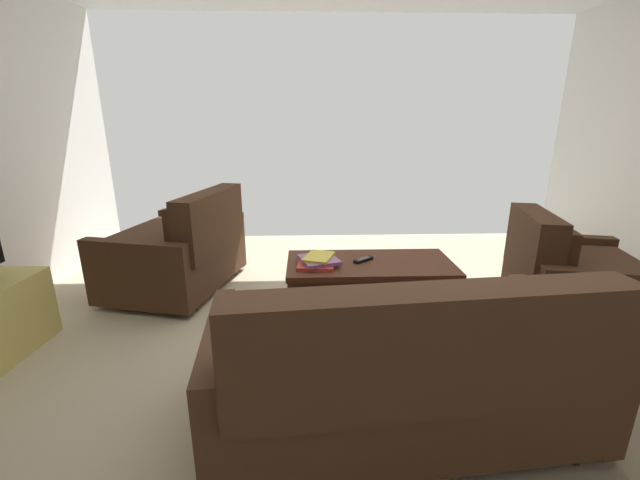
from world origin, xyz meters
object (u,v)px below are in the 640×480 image
Objects in this scene: book_stack at (318,261)px; tv_remote at (363,260)px; sofa_main at (403,365)px; armchair_side at (569,279)px; loveseat_near at (181,249)px; coffee_table at (370,271)px.

tv_remote is at bearing -169.38° from book_stack.
armchair_side is (-1.43, -1.00, -0.01)m from sofa_main.
sofa_main is at bearing 34.94° from armchair_side.
coffee_table is at bearing 156.12° from loveseat_near.
tv_remote is at bearing -3.00° from armchair_side.
book_stack is (0.37, 0.05, 0.10)m from coffee_table.
armchair_side is 6.78× the size of tv_remote.
sofa_main reaches higher than tv_remote.
loveseat_near reaches higher than book_stack.
armchair_side is at bearing 165.90° from loveseat_near.
tv_remote reaches higher than coffee_table.
coffee_table is at bearing -172.69° from book_stack.
tv_remote is at bearing -16.32° from coffee_table.
sofa_main reaches higher than book_stack.
armchair_side reaches higher than coffee_table.
tv_remote is (0.04, -1.08, 0.13)m from sofa_main.
tv_remote is at bearing 155.90° from loveseat_near.
coffee_table is 1.42m from armchair_side.
tv_remote is (-0.32, -0.06, -0.02)m from book_stack.
loveseat_near reaches higher than armchair_side.
coffee_table is at bearing 163.68° from tv_remote.
armchair_side is (-1.42, 0.06, -0.05)m from coffee_table.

